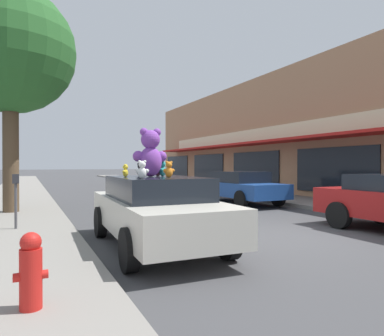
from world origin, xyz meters
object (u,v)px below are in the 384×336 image
parked_car_far_center (239,186)px  parking_meter (16,194)px  teddy_bear_teal (163,169)px  teddy_bear_white (142,170)px  teddy_bear_orange (169,169)px  fire_hydrant (31,271)px  teddy_bear_giant (150,153)px  teddy_bear_yellow (125,171)px  plush_art_car (156,209)px  teddy_bear_cream (168,171)px  teddy_bear_pink (158,168)px  teddy_bear_black (140,170)px  street_tree (10,51)px

parked_car_far_center → parking_meter: parking_meter is taller
teddy_bear_teal → teddy_bear_white: 1.32m
teddy_bear_orange → fire_hydrant: teddy_bear_orange is taller
teddy_bear_giant → teddy_bear_teal: bearing=-166.5°
teddy_bear_yellow → parking_meter: teddy_bear_yellow is taller
teddy_bear_orange → plush_art_car: bearing=-62.7°
parked_car_far_center → teddy_bear_cream: bearing=-133.5°
teddy_bear_pink → teddy_bear_orange: bearing=126.4°
teddy_bear_pink → parking_meter: (-2.71, 2.15, -0.61)m
parked_car_far_center → teddy_bear_pink: bearing=-136.6°
teddy_bear_teal → teddy_bear_orange: bearing=20.6°
plush_art_car → parked_car_far_center: plush_art_car is taller
teddy_bear_cream → fire_hydrant: bearing=55.4°
teddy_bear_white → parking_meter: 3.93m
teddy_bear_teal → parking_meter: teddy_bear_teal is taller
teddy_bear_cream → teddy_bear_pink: (0.02, 0.62, 0.06)m
teddy_bear_orange → teddy_bear_black: bearing=-68.5°
fire_hydrant → parking_meter: size_ratio=0.62×
plush_art_car → teddy_bear_giant: bearing=104.4°
teddy_bear_cream → teddy_bear_giant: bearing=-53.0°
teddy_bear_black → parking_meter: (-2.40, 1.91, -0.57)m
teddy_bear_teal → parking_meter: bearing=-99.1°
teddy_bear_cream → street_tree: 7.69m
teddy_bear_giant → parking_meter: teddy_bear_giant is taller
teddy_bear_giant → parked_car_far_center: teddy_bear_giant is taller
street_tree → parking_meter: 5.40m
teddy_bear_pink → teddy_bear_yellow: bearing=55.1°
teddy_bear_black → teddy_bear_teal: bearing=129.4°
plush_art_car → street_tree: (-2.75, 5.82, 4.46)m
teddy_bear_giant → teddy_bear_black: bearing=-76.9°
teddy_bear_teal → parked_car_far_center: 7.68m
teddy_bear_orange → teddy_bear_yellow: (-0.70, 0.53, -0.03)m
teddy_bear_cream → parked_car_far_center: 8.09m
teddy_bear_giant → teddy_bear_teal: (0.29, 0.06, -0.31)m
teddy_bear_orange → parking_meter: bearing=-41.3°
teddy_bear_pink → street_tree: bearing=-22.0°
parked_car_far_center → fire_hydrant: 11.37m
teddy_bear_pink → teddy_bear_yellow: teddy_bear_pink is taller
teddy_bear_white → teddy_bear_cream: bearing=-117.5°
teddy_bear_teal → teddy_bear_orange: size_ratio=1.05×
teddy_bear_cream → parking_meter: 3.90m
teddy_bear_yellow → fire_hydrant: bearing=3.3°
teddy_bear_white → teddy_bear_pink: 1.38m
teddy_bear_giant → teddy_bear_white: size_ratio=3.10×
teddy_bear_black → fire_hydrant: bearing=49.2°
street_tree → teddy_bear_orange: bearing=-64.9°
teddy_bear_white → street_tree: (-2.22, 6.63, 3.68)m
teddy_bear_cream → teddy_bear_black: bearing=-59.2°
teddy_bear_yellow → parked_car_far_center: teddy_bear_yellow is taller
teddy_bear_orange → street_tree: 7.75m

